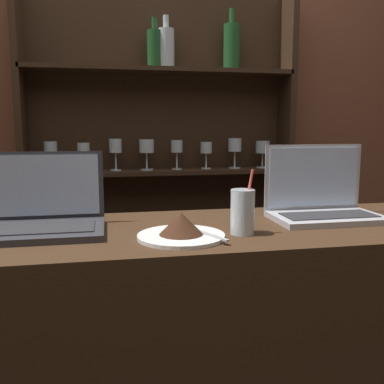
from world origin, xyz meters
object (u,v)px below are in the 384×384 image
at_px(cake_plate, 181,229).
at_px(water_glass, 243,212).
at_px(laptop_near, 41,215).
at_px(laptop_far, 322,201).

distance_m(cake_plate, water_glass, 0.17).
relative_size(laptop_near, laptop_far, 1.03).
height_order(laptop_near, water_glass, laptop_near).
relative_size(cake_plate, water_glass, 1.31).
distance_m(laptop_far, cake_plate, 0.50).
distance_m(laptop_far, water_glass, 0.34).
bearing_deg(water_glass, laptop_near, 165.29).
bearing_deg(laptop_far, cake_plate, -161.57).
relative_size(laptop_far, cake_plate, 1.46).
height_order(cake_plate, water_glass, water_glass).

